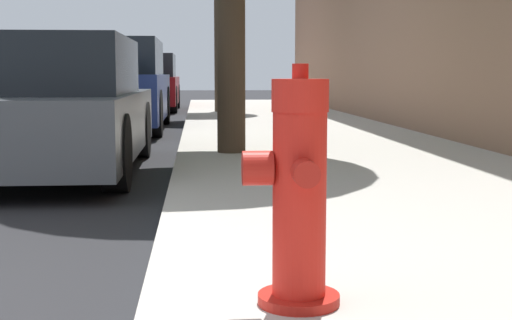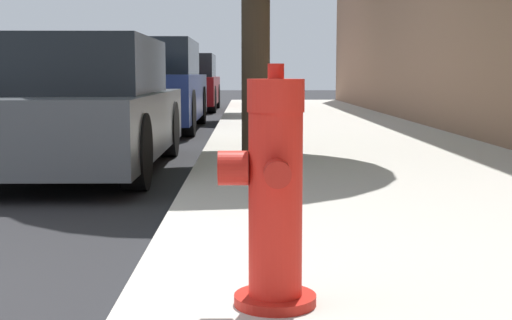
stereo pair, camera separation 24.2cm
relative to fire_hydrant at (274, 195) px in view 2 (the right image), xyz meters
name	(u,v)px [view 2 (the right image)]	position (x,y,z in m)	size (l,w,h in m)	color
fire_hydrant	(274,195)	(0.00, 0.00, 0.00)	(0.34, 0.35, 0.82)	red
parked_car_near	(75,108)	(-1.74, 4.51, 0.09)	(1.72, 3.90, 1.28)	#4C5156
parked_car_mid	(149,87)	(-1.73, 9.71, 0.20)	(1.72, 4.45, 1.50)	navy
parked_car_far	(183,84)	(-1.74, 16.22, 0.16)	(1.83, 3.97, 1.45)	maroon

